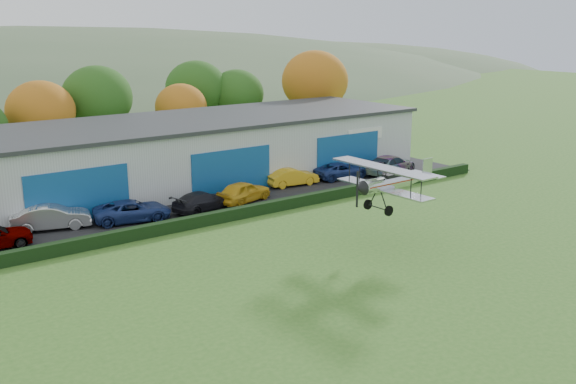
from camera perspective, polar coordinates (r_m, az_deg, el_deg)
ground at (r=31.25m, az=8.64°, el=-10.00°), size 300.00×300.00×0.00m
apron at (r=48.81m, az=-6.35°, el=-0.79°), size 48.00×9.00×0.05m
hedge at (r=44.76m, az=-3.28°, el=-1.65°), size 46.00×0.60×0.80m
hangar at (r=55.12m, az=-8.28°, el=3.74°), size 40.60×12.60×5.30m
tree_belt at (r=64.52m, az=-17.04°, el=7.48°), size 75.70×13.22×10.12m
car_1 at (r=44.34m, az=-20.25°, el=-2.08°), size 5.27×3.02×1.64m
car_2 at (r=44.59m, az=-13.60°, el=-1.62°), size 5.57×3.50×1.43m
car_3 at (r=46.25m, az=-7.63°, el=-0.79°), size 5.04×3.03×1.37m
car_4 at (r=48.09m, az=-3.96°, el=0.03°), size 4.98×3.09×1.58m
car_5 at (r=52.89m, az=0.38°, el=1.34°), size 4.53×2.00×1.45m
car_6 at (r=55.63m, az=4.73°, el=1.91°), size 5.07×2.71×1.35m
car_7 at (r=57.79m, az=9.07°, el=2.41°), size 6.11×3.60×1.66m
biplane at (r=38.72m, az=9.24°, el=1.01°), size 6.41×7.30×2.75m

